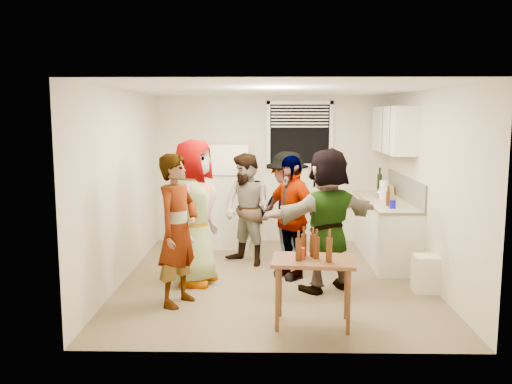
{
  "coord_description": "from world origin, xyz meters",
  "views": [
    {
      "loc": [
        -0.12,
        -7.0,
        2.18
      ],
      "look_at": [
        -0.25,
        0.2,
        1.15
      ],
      "focal_mm": 38.0,
      "sensor_mm": 36.0,
      "label": 1
    }
  ],
  "objects_px": {
    "serving_table": "(312,325)",
    "guest_back_right": "(287,266)",
    "beer_bottle_counter": "(388,206)",
    "red_cup": "(301,258)",
    "guest_stripe": "(179,303)",
    "guest_black": "(290,277)",
    "refrigerator": "(228,195)",
    "blue_cup": "(392,208)",
    "guest_orange": "(326,289)",
    "wine_bottle": "(379,193)",
    "guest_grey": "(195,283)",
    "beer_bottle_table": "(329,262)",
    "kettle": "(380,198)",
    "trash_bin": "(426,272)",
    "guest_back_left": "(247,264)"
  },
  "relations": [
    {
      "from": "guest_stripe",
      "to": "refrigerator",
      "type": "bearing_deg",
      "value": 16.8
    },
    {
      "from": "guest_back_right",
      "to": "guest_black",
      "type": "distance_m",
      "value": 0.53
    },
    {
      "from": "red_cup",
      "to": "refrigerator",
      "type": "bearing_deg",
      "value": 106.13
    },
    {
      "from": "beer_bottle_counter",
      "to": "beer_bottle_table",
      "type": "xyz_separation_m",
      "value": [
        -1.08,
        -2.25,
        -0.19
      ]
    },
    {
      "from": "red_cup",
      "to": "trash_bin",
      "type": "bearing_deg",
      "value": 34.09
    },
    {
      "from": "guest_black",
      "to": "red_cup",
      "type": "bearing_deg",
      "value": -38.01
    },
    {
      "from": "serving_table",
      "to": "blue_cup",
      "type": "bearing_deg",
      "value": 57.31
    },
    {
      "from": "trash_bin",
      "to": "serving_table",
      "type": "bearing_deg",
      "value": -143.22
    },
    {
      "from": "serving_table",
      "to": "guest_orange",
      "type": "height_order",
      "value": "serving_table"
    },
    {
      "from": "trash_bin",
      "to": "guest_back_right",
      "type": "distance_m",
      "value": 2.03
    },
    {
      "from": "beer_bottle_table",
      "to": "guest_stripe",
      "type": "height_order",
      "value": "beer_bottle_table"
    },
    {
      "from": "guest_stripe",
      "to": "guest_black",
      "type": "xyz_separation_m",
      "value": [
        1.34,
        1.08,
        0.0
      ]
    },
    {
      "from": "guest_back_left",
      "to": "guest_black",
      "type": "distance_m",
      "value": 0.87
    },
    {
      "from": "wine_bottle",
      "to": "beer_bottle_table",
      "type": "xyz_separation_m",
      "value": [
        -1.23,
        -3.56,
        -0.19
      ]
    },
    {
      "from": "guest_back_left",
      "to": "guest_black",
      "type": "relative_size",
      "value": 0.99
    },
    {
      "from": "beer_bottle_table",
      "to": "guest_orange",
      "type": "xyz_separation_m",
      "value": [
        0.12,
        1.28,
        -0.71
      ]
    },
    {
      "from": "red_cup",
      "to": "guest_back_right",
      "type": "xyz_separation_m",
      "value": [
        -0.06,
        2.21,
        -0.71
      ]
    },
    {
      "from": "refrigerator",
      "to": "red_cup",
      "type": "distance_m",
      "value": 3.58
    },
    {
      "from": "serving_table",
      "to": "guest_back_right",
      "type": "xyz_separation_m",
      "value": [
        -0.18,
        2.23,
        0.0
      ]
    },
    {
      "from": "trash_bin",
      "to": "red_cup",
      "type": "height_order",
      "value": "red_cup"
    },
    {
      "from": "wine_bottle",
      "to": "serving_table",
      "type": "relative_size",
      "value": 0.37
    },
    {
      "from": "beer_bottle_table",
      "to": "guest_back_left",
      "type": "relative_size",
      "value": 0.15
    },
    {
      "from": "beer_bottle_counter",
      "to": "red_cup",
      "type": "bearing_deg",
      "value": -122.52
    },
    {
      "from": "guest_black",
      "to": "guest_grey",
      "type": "bearing_deg",
      "value": -115.65
    },
    {
      "from": "serving_table",
      "to": "wine_bottle",
      "type": "bearing_deg",
      "value": 68.21
    },
    {
      "from": "blue_cup",
      "to": "beer_bottle_table",
      "type": "height_order",
      "value": "blue_cup"
    },
    {
      "from": "beer_bottle_counter",
      "to": "beer_bottle_table",
      "type": "height_order",
      "value": "beer_bottle_counter"
    },
    {
      "from": "guest_back_right",
      "to": "guest_black",
      "type": "relative_size",
      "value": 1.01
    },
    {
      "from": "wine_bottle",
      "to": "guest_stripe",
      "type": "height_order",
      "value": "wine_bottle"
    },
    {
      "from": "kettle",
      "to": "guest_back_right",
      "type": "bearing_deg",
      "value": -171.46
    },
    {
      "from": "trash_bin",
      "to": "guest_black",
      "type": "relative_size",
      "value": 0.27
    },
    {
      "from": "red_cup",
      "to": "guest_orange",
      "type": "bearing_deg",
      "value": 70.95
    },
    {
      "from": "beer_bottle_counter",
      "to": "guest_orange",
      "type": "distance_m",
      "value": 1.64
    },
    {
      "from": "blue_cup",
      "to": "guest_back_right",
      "type": "xyz_separation_m",
      "value": [
        -1.43,
        0.28,
        -0.9
      ]
    },
    {
      "from": "beer_bottle_table",
      "to": "guest_orange",
      "type": "height_order",
      "value": "beer_bottle_table"
    },
    {
      "from": "guest_grey",
      "to": "kettle",
      "type": "bearing_deg",
      "value": -45.89
    },
    {
      "from": "wine_bottle",
      "to": "kettle",
      "type": "bearing_deg",
      "value": -100.16
    },
    {
      "from": "blue_cup",
      "to": "serving_table",
      "type": "distance_m",
      "value": 2.49
    },
    {
      "from": "wine_bottle",
      "to": "guest_black",
      "type": "bearing_deg",
      "value": -131.22
    },
    {
      "from": "trash_bin",
      "to": "serving_table",
      "type": "distance_m",
      "value": 1.89
    },
    {
      "from": "blue_cup",
      "to": "guest_orange",
      "type": "bearing_deg",
      "value": -141.39
    },
    {
      "from": "trash_bin",
      "to": "guest_back_left",
      "type": "xyz_separation_m",
      "value": [
        -2.26,
        1.2,
        -0.25
      ]
    },
    {
      "from": "serving_table",
      "to": "guest_stripe",
      "type": "distance_m",
      "value": 1.62
    },
    {
      "from": "beer_bottle_counter",
      "to": "guest_orange",
      "type": "relative_size",
      "value": 0.12
    },
    {
      "from": "serving_table",
      "to": "guest_back_right",
      "type": "relative_size",
      "value": 0.5
    },
    {
      "from": "guest_back_right",
      "to": "guest_stripe",
      "type": "bearing_deg",
      "value": -97.91
    },
    {
      "from": "blue_cup",
      "to": "guest_grey",
      "type": "distance_m",
      "value": 2.87
    },
    {
      "from": "guest_back_left",
      "to": "wine_bottle",
      "type": "bearing_deg",
      "value": 67.73
    },
    {
      "from": "refrigerator",
      "to": "guest_black",
      "type": "xyz_separation_m",
      "value": [
        0.97,
        -1.76,
        -0.85
      ]
    },
    {
      "from": "serving_table",
      "to": "guest_black",
      "type": "bearing_deg",
      "value": 95.13
    }
  ]
}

